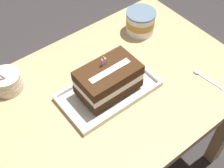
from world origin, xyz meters
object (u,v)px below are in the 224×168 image
Objects in this scene: foil_tray at (108,91)px; serving_spoon_near_tray at (202,76)px; bowl_stack at (7,82)px; birthday_cake at (108,79)px; ice_cream_tub at (140,22)px.

foil_tray is 0.39m from serving_spoon_near_tray.
bowl_stack reaches higher than foil_tray.
foil_tray is 2.61× the size of serving_spoon_near_tray.
bowl_stack is (-0.29, 0.26, 0.03)m from foil_tray.
birthday_cake is 0.39m from ice_cream_tub.
ice_cream_tub is (0.63, -0.06, 0.02)m from bowl_stack.
ice_cream_tub is at bearing 30.58° from foil_tray.
bowl_stack is 0.63m from ice_cream_tub.
bowl_stack is 0.89× the size of ice_cream_tub.
birthday_cake is 1.58× the size of serving_spoon_near_tray.
bowl_stack reaches higher than ice_cream_tub.
bowl_stack is at bearing 138.18° from birthday_cake.
ice_cream_tub is (0.34, 0.20, 0.05)m from foil_tray.
foil_tray is at bearing -41.82° from bowl_stack.
birthday_cake reaches higher than foil_tray.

